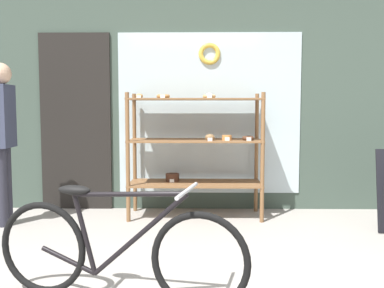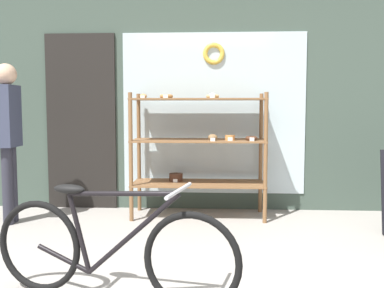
{
  "view_description": "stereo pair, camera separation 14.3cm",
  "coord_description": "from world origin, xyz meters",
  "views": [
    {
      "loc": [
        0.08,
        -2.17,
        1.22
      ],
      "look_at": [
        0.02,
        1.59,
        0.9
      ],
      "focal_mm": 40.0,
      "sensor_mm": 36.0,
      "label": 1
    },
    {
      "loc": [
        0.23,
        -2.16,
        1.22
      ],
      "look_at": [
        0.02,
        1.59,
        0.9
      ],
      "focal_mm": 40.0,
      "sensor_mm": 36.0,
      "label": 2
    }
  ],
  "objects": [
    {
      "name": "display_case",
      "position": [
        0.04,
        2.57,
        0.83
      ],
      "size": [
        1.47,
        0.53,
        1.38
      ],
      "color": "brown",
      "rests_on": "ground_plane"
    },
    {
      "name": "pedestrian",
      "position": [
        -1.94,
        2.18,
        0.99
      ],
      "size": [
        0.22,
        0.33,
        1.68
      ],
      "rotation": [
        0.0,
        0.0,
        -1.51
      ],
      "color": "#282833",
      "rests_on": "ground_plane"
    },
    {
      "name": "bicycle",
      "position": [
        -0.43,
        0.43,
        0.33
      ],
      "size": [
        1.64,
        0.53,
        0.74
      ],
      "rotation": [
        0.0,
        0.0,
        -0.22
      ],
      "color": "black",
      "rests_on": "ground_plane"
    },
    {
      "name": "storefront_facade",
      "position": [
        -0.03,
        2.97,
        1.78
      ],
      "size": [
        5.87,
        0.13,
        3.65
      ],
      "color": "#3D4C42",
      "rests_on": "ground_plane"
    }
  ]
}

